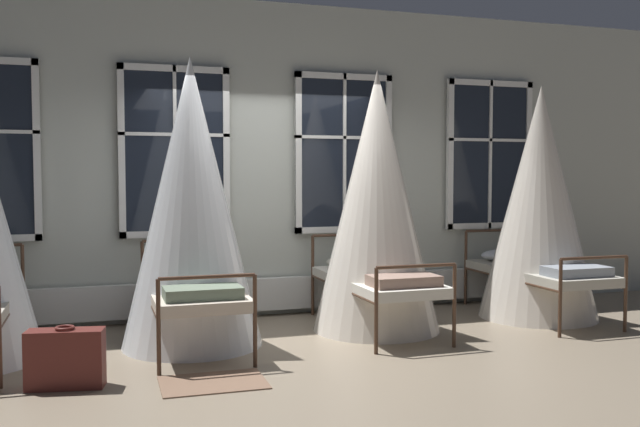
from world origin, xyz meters
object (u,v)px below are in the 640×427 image
cot_second (191,206)px  cot_fourth (539,205)px  cot_third (377,204)px  suitcase_dark (65,359)px

cot_second → cot_fourth: 3.85m
cot_second → cot_third: (1.89, 0.07, -0.01)m
cot_third → suitcase_dark: (-2.97, -1.10, -1.07)m
cot_second → cot_third: cot_second is taller
cot_second → suitcase_dark: (-1.09, -1.03, -1.08)m
cot_second → cot_fourth: bearing=-88.6°
cot_fourth → suitcase_dark: cot_fourth is taller
cot_second → suitcase_dark: cot_second is taller
cot_third → suitcase_dark: size_ratio=4.51×
suitcase_dark → cot_second: bearing=54.3°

